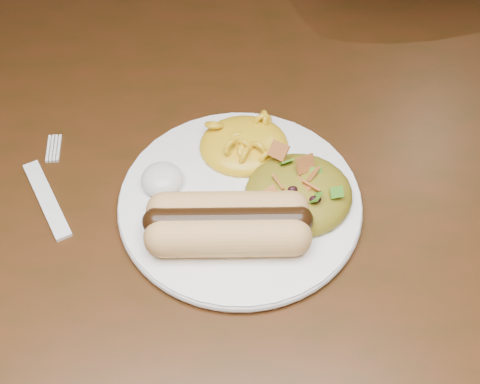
{
  "coord_description": "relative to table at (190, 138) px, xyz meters",
  "views": [
    {
      "loc": [
        0.02,
        -0.55,
        1.25
      ],
      "look_at": [
        0.05,
        -0.18,
        0.77
      ],
      "focal_mm": 50.0,
      "sensor_mm": 36.0,
      "label": 1
    }
  ],
  "objects": [
    {
      "name": "table",
      "position": [
        0.0,
        0.0,
        0.0
      ],
      "size": [
        1.6,
        0.9,
        0.75
      ],
      "color": "#461F0E",
      "rests_on": "floor"
    },
    {
      "name": "floor",
      "position": [
        0.0,
        0.0,
        -0.66
      ],
      "size": [
        4.0,
        4.0,
        0.0
      ],
      "primitive_type": "plane",
      "color": "#382317",
      "rests_on": "ground"
    },
    {
      "name": "mac_and_cheese",
      "position": [
        0.06,
        -0.11,
        0.12
      ],
      "size": [
        0.11,
        0.1,
        0.03
      ],
      "primitive_type": "ellipsoid",
      "rotation": [
        0.0,
        0.0,
        -0.34
      ],
      "color": "gold",
      "rests_on": "plate"
    },
    {
      "name": "taco_salad",
      "position": [
        0.1,
        -0.18,
        0.12
      ],
      "size": [
        0.1,
        0.09,
        0.04
      ],
      "rotation": [
        0.0,
        0.0,
        0.34
      ],
      "color": "#B9710C",
      "rests_on": "plate"
    },
    {
      "name": "sour_cream",
      "position": [
        -0.02,
        -0.15,
        0.12
      ],
      "size": [
        0.05,
        0.05,
        0.02
      ],
      "primitive_type": "ellipsoid",
      "rotation": [
        0.0,
        0.0,
        -0.22
      ],
      "color": "silver",
      "rests_on": "plate"
    },
    {
      "name": "fork",
      "position": [
        -0.13,
        -0.16,
        0.09
      ],
      "size": [
        0.08,
        0.14,
        0.0
      ],
      "primitive_type": "cube",
      "rotation": [
        0.0,
        0.0,
        0.42
      ],
      "color": "white",
      "rests_on": "table"
    },
    {
      "name": "hotdog",
      "position": [
        0.03,
        -0.22,
        0.12
      ],
      "size": [
        0.12,
        0.07,
        0.03
      ],
      "rotation": [
        0.0,
        0.0,
        -0.06
      ],
      "color": "#FDD26F",
      "rests_on": "plate"
    },
    {
      "name": "plate",
      "position": [
        0.05,
        -0.18,
        0.1
      ],
      "size": [
        0.23,
        0.23,
        0.01
      ],
      "primitive_type": "cylinder",
      "rotation": [
        0.0,
        0.0,
        -0.03
      ],
      "color": "white",
      "rests_on": "table"
    }
  ]
}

